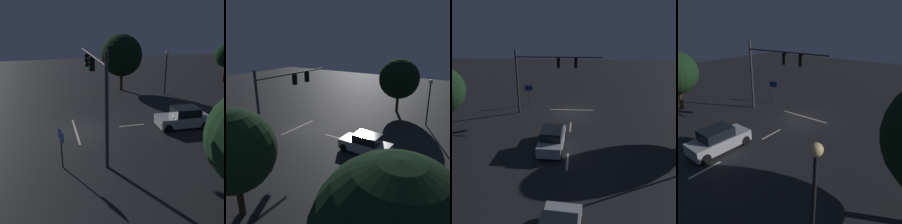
{
  "view_description": "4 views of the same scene",
  "coord_description": "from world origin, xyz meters",
  "views": [
    {
      "loc": [
        19.09,
        -2.6,
        8.47
      ],
      "look_at": [
        0.98,
        2.02,
        1.72
      ],
      "focal_mm": 41.49,
      "sensor_mm": 36.0,
      "label": 1
    },
    {
      "loc": [
        17.42,
        15.55,
        9.27
      ],
      "look_at": [
        -1.18,
        3.67,
        2.19
      ],
      "focal_mm": 37.14,
      "sensor_mm": 36.0,
      "label": 2
    },
    {
      "loc": [
        -0.64,
        24.39,
        9.4
      ],
      "look_at": [
        0.59,
        4.42,
        1.69
      ],
      "focal_mm": 37.33,
      "sensor_mm": 36.0,
      "label": 3
    },
    {
      "loc": [
        -10.98,
        15.65,
        8.23
      ],
      "look_at": [
        -1.03,
        2.87,
        1.85
      ],
      "focal_mm": 35.1,
      "sensor_mm": 36.0,
      "label": 4
    }
  ],
  "objects": [
    {
      "name": "stop_bar",
      "position": [
        0.0,
        -0.72,
        0.0
      ],
      "size": [
        5.0,
        0.16,
        0.01
      ],
      "primitive_type": "cube",
      "color": "beige",
      "rests_on": "ground_plane"
    },
    {
      "name": "traffic_signal_assembly",
      "position": [
        2.97,
        0.47,
        4.78
      ],
      "size": [
        8.95,
        0.47,
        6.91
      ],
      "color": "#383A3D",
      "rests_on": "ground_plane"
    },
    {
      "name": "route_sign",
      "position": [
        5.21,
        -2.12,
        1.8
      ],
      "size": [
        0.89,
        0.26,
        2.49
      ],
      "color": "#383A3D",
      "rests_on": "ground_plane"
    },
    {
      "name": "lane_dash_mid",
      "position": [
        0.0,
        10.0,
        0.0
      ],
      "size": [
        0.16,
        2.2,
        0.01
      ],
      "primitive_type": "cube",
      "rotation": [
        0.0,
        0.0,
        1.57
      ],
      "color": "beige",
      "rests_on": "ground_plane"
    },
    {
      "name": "ground_plane",
      "position": [
        0.0,
        0.0,
        0.0
      ],
      "size": [
        80.0,
        80.0,
        0.0
      ],
      "primitive_type": "plane",
      "color": "#232326"
    },
    {
      "name": "lane_dash_far",
      "position": [
        0.0,
        4.0,
        0.0
      ],
      "size": [
        0.16,
        2.2,
        0.01
      ],
      "primitive_type": "cube",
      "rotation": [
        0.0,
        0.0,
        1.57
      ],
      "color": "beige",
      "rests_on": "ground_plane"
    },
    {
      "name": "car_approaching",
      "position": [
        1.31,
        8.01,
        0.8
      ],
      "size": [
        2.03,
        4.42,
        1.7
      ],
      "color": "#B7B7BC",
      "rests_on": "ground_plane"
    }
  ]
}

